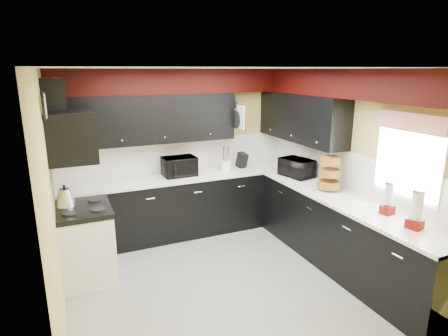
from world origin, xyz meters
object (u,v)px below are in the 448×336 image
toaster_oven (180,166)px  utensil_crock (226,166)px  knife_block (242,160)px  kettle (65,197)px  microwave (297,168)px

toaster_oven → utensil_crock: toaster_oven is taller
utensil_crock → knife_block: knife_block is taller
kettle → utensil_crock: bearing=13.6°
toaster_oven → knife_block: (1.06, 0.04, -0.02)m
utensil_crock → knife_block: 0.35m
microwave → utensil_crock: bearing=39.3°
microwave → knife_block: (-0.52, 0.79, -0.01)m
utensil_crock → kettle: bearing=-166.4°
utensil_crock → kettle: size_ratio=0.74×
utensil_crock → toaster_oven: bearing=174.6°
toaster_oven → kettle: toaster_oven is taller
utensil_crock → kettle: kettle is taller
knife_block → toaster_oven: bearing=164.4°
toaster_oven → kettle: 1.73m
toaster_oven → knife_block: 1.06m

